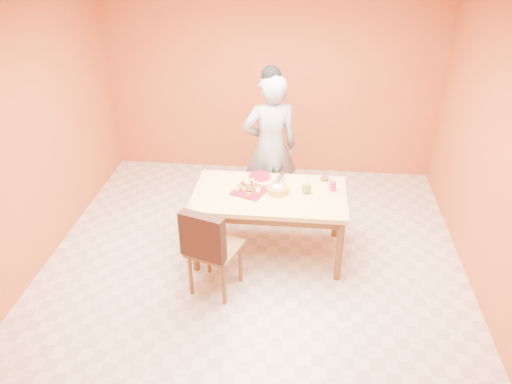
# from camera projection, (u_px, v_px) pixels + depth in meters

# --- Properties ---
(floor) EXTENTS (5.00, 5.00, 0.00)m
(floor) POSITION_uv_depth(u_px,v_px,m) (251.00, 277.00, 5.22)
(floor) COLOR beige
(floor) RESTS_ON ground
(ceiling) EXTENTS (5.00, 5.00, 0.00)m
(ceiling) POSITION_uv_depth(u_px,v_px,m) (250.00, 6.00, 3.87)
(ceiling) COLOR white
(ceiling) RESTS_ON wall_back
(wall_back) EXTENTS (4.50, 0.00, 4.50)m
(wall_back) POSITION_uv_depth(u_px,v_px,m) (271.00, 78.00, 6.69)
(wall_back) COLOR #BD632B
(wall_back) RESTS_ON floor
(wall_left) EXTENTS (0.00, 5.00, 5.00)m
(wall_left) POSITION_uv_depth(u_px,v_px,m) (16.00, 151.00, 4.74)
(wall_left) COLOR #BD632B
(wall_left) RESTS_ON floor
(wall_right) EXTENTS (0.00, 5.00, 5.00)m
(wall_right) POSITION_uv_depth(u_px,v_px,m) (507.00, 173.00, 4.34)
(wall_right) COLOR #BD632B
(wall_right) RESTS_ON floor
(dining_table) EXTENTS (1.60, 0.90, 0.76)m
(dining_table) POSITION_uv_depth(u_px,v_px,m) (270.00, 201.00, 5.26)
(dining_table) COLOR #DEC274
(dining_table) RESTS_ON floor
(dining_chair) EXTENTS (0.58, 0.65, 0.99)m
(dining_chair) POSITION_uv_depth(u_px,v_px,m) (214.00, 247.00, 4.81)
(dining_chair) COLOR brown
(dining_chair) RESTS_ON floor
(pastry_pile) EXTENTS (0.29, 0.29, 0.09)m
(pastry_pile) POSITION_uv_depth(u_px,v_px,m) (250.00, 186.00, 5.21)
(pastry_pile) COLOR tan
(pastry_pile) RESTS_ON pastry_platter
(person) EXTENTS (0.75, 0.60, 1.80)m
(person) POSITION_uv_depth(u_px,v_px,m) (270.00, 148.00, 5.86)
(person) COLOR gray
(person) RESTS_ON floor
(pastry_platter) EXTENTS (0.41, 0.41, 0.02)m
(pastry_platter) POSITION_uv_depth(u_px,v_px,m) (250.00, 191.00, 5.24)
(pastry_platter) COLOR maroon
(pastry_platter) RESTS_ON dining_table
(red_dinner_plate) EXTENTS (0.31, 0.31, 0.01)m
(red_dinner_plate) POSITION_uv_depth(u_px,v_px,m) (260.00, 176.00, 5.53)
(red_dinner_plate) COLOR maroon
(red_dinner_plate) RESTS_ON dining_table
(white_cake_plate) EXTENTS (0.27, 0.27, 0.01)m
(white_cake_plate) POSITION_uv_depth(u_px,v_px,m) (277.00, 192.00, 5.23)
(white_cake_plate) COLOR white
(white_cake_plate) RESTS_ON dining_table
(sponge_cake) EXTENTS (0.26, 0.26, 0.05)m
(sponge_cake) POSITION_uv_depth(u_px,v_px,m) (278.00, 189.00, 5.21)
(sponge_cake) COLOR #F2A93E
(sponge_cake) RESTS_ON white_cake_plate
(cake_server) EXTENTS (0.11, 0.27, 0.01)m
(cake_server) POSITION_uv_depth(u_px,v_px,m) (280.00, 178.00, 5.35)
(cake_server) COLOR white
(cake_server) RESTS_ON sponge_cake
(egg_ornament) EXTENTS (0.12, 0.11, 0.13)m
(egg_ornament) POSITION_uv_depth(u_px,v_px,m) (307.00, 188.00, 5.19)
(egg_ornament) COLOR olive
(egg_ornament) RESTS_ON dining_table
(magenta_glass) EXTENTS (0.09, 0.09, 0.10)m
(magenta_glass) POSITION_uv_depth(u_px,v_px,m) (333.00, 186.00, 5.24)
(magenta_glass) COLOR #C11D50
(magenta_glass) RESTS_ON dining_table
(checker_tin) EXTENTS (0.11, 0.11, 0.03)m
(checker_tin) POSITION_uv_depth(u_px,v_px,m) (325.00, 179.00, 5.46)
(checker_tin) COLOR #371F0F
(checker_tin) RESTS_ON dining_table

